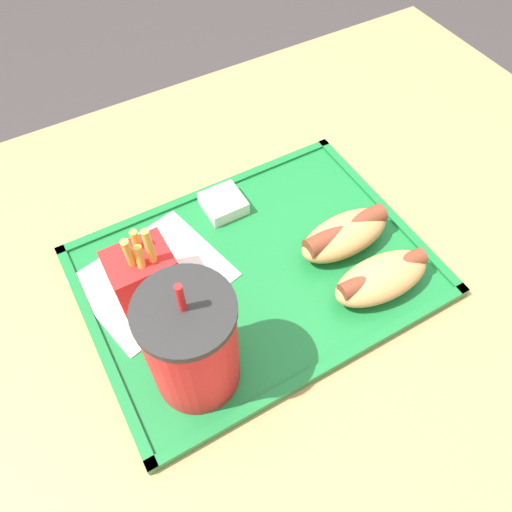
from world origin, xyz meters
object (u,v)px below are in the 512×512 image
soda_cup (192,345)px  hot_dog_far (381,278)px  fries_carton (143,274)px  sauce_cup_mayo (223,203)px  hot_dog_near (345,234)px

soda_cup → hot_dog_far: (-0.24, 0.01, -0.05)m
fries_carton → hot_dog_far: bearing=151.2°
fries_carton → sauce_cup_mayo: 0.16m
hot_dog_far → sauce_cup_mayo: bearing=-63.6°
sauce_cup_mayo → hot_dog_near: bearing=127.7°
hot_dog_far → soda_cup: bearing=-2.2°
hot_dog_near → sauce_cup_mayo: bearing=-52.3°
hot_dog_far → hot_dog_near: bearing=-90.0°
soda_cup → hot_dog_far: soda_cup is taller
soda_cup → hot_dog_near: soda_cup is taller
hot_dog_near → sauce_cup_mayo: (0.10, -0.13, -0.01)m
soda_cup → hot_dog_far: size_ratio=1.41×
hot_dog_far → sauce_cup_mayo: size_ratio=2.41×
hot_dog_near → fries_carton: (0.24, -0.06, 0.01)m
soda_cup → hot_dog_far: 0.24m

